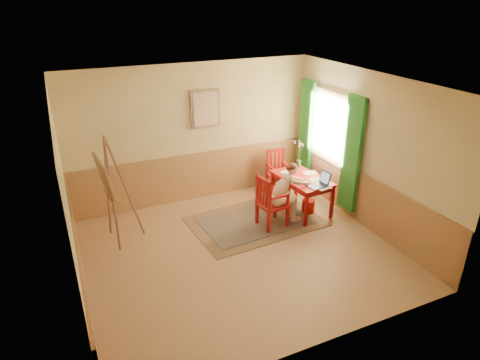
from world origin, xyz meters
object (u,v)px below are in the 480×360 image
table (302,182)px  easel (108,181)px  figure (284,191)px  chair_left (270,202)px  laptop (320,183)px  chair_back (277,172)px

table → easel: 3.60m
table → figure: figure is taller
table → chair_left: chair_left is taller
table → figure: 0.62m
figure → laptop: bearing=-14.5°
table → easel: size_ratio=0.65×
table → chair_back: 0.98m
chair_back → easel: 3.65m
chair_left → chair_back: (0.85, 1.26, -0.04)m
table → laptop: 0.48m
chair_left → chair_back: 1.52m
chair_back → figure: size_ratio=0.79×
figure → laptop: (0.65, -0.17, 0.12)m
laptop → easel: (-3.64, 0.81, 0.38)m
chair_left → laptop: chair_left is taller
table → chair_back: bearing=90.2°
chair_left → easel: 2.85m
table → chair_back: size_ratio=1.36×
table → chair_left: 0.91m
chair_back → laptop: size_ratio=2.09×
easel → laptop: bearing=-12.6°
chair_back → figure: bearing=-113.8°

